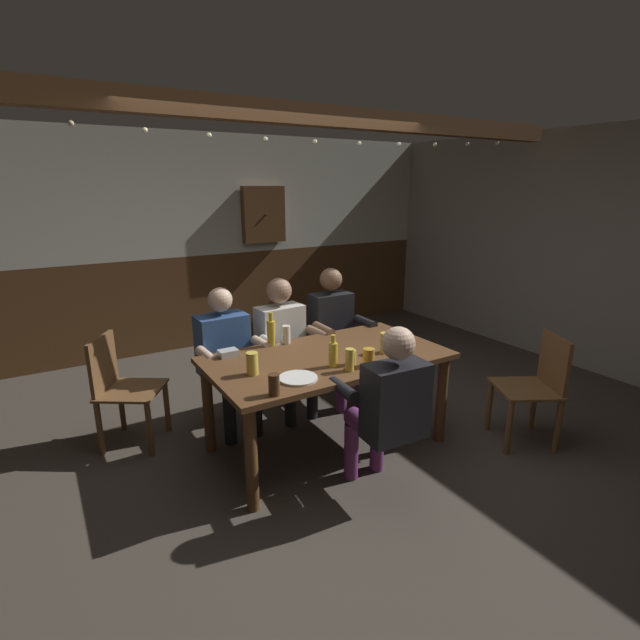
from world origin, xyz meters
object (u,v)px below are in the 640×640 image
Objects in this scene: wall_dart_cabinet at (264,214)px; dining_table at (327,368)px; chair_empty_near_left at (536,385)px; pint_glass_1 at (286,335)px; pint_glass_4 at (369,357)px; pint_glass_6 at (274,385)px; person_1 at (284,340)px; person_0 at (226,352)px; bottle_0 at (333,354)px; plate_0 at (298,378)px; bottle_1 at (271,332)px; pint_glass_0 at (385,343)px; pint_glass_3 at (352,357)px; chair_empty_near_right at (121,387)px; person_2 at (335,329)px; pint_glass_2 at (252,364)px; condiment_caddy at (228,353)px; person_3 at (388,404)px.

dining_table is at bearing -106.06° from wall_dart_cabinet.
chair_empty_near_left is 5.95× the size of pint_glass_1.
dining_table is 2.54× the size of wall_dart_cabinet.
pint_glass_6 reaches higher than pint_glass_4.
pint_glass_1 is at bearing -111.40° from wall_dart_cabinet.
person_1 is 2.44m from wall_dart_cabinet.
bottle_0 is (0.45, -0.92, 0.19)m from person_0.
person_1 reaches higher than bottle_0.
person_1 reaches higher than pint_glass_6.
plate_0 is (-0.41, -1.00, 0.09)m from person_1.
person_1 is (0.54, 0.00, 0.02)m from person_0.
pint_glass_0 is (0.67, -0.59, -0.03)m from bottle_1.
chair_empty_near_left is (1.44, -0.78, -0.18)m from dining_table.
chair_empty_near_left is 3.83m from wall_dart_cabinet.
pint_glass_4 is (0.08, -0.09, 0.01)m from pint_glass_3.
plate_0 is at bearing -145.29° from dining_table.
bottle_1 is (-0.17, 0.63, 0.02)m from bottle_0.
pint_glass_4 reaches higher than chair_empty_near_right.
person_2 reaches higher than chair_empty_near_left.
wall_dart_cabinet reaches higher than plate_0.
chair_empty_near_left is at bearing -80.17° from wall_dart_cabinet.
wall_dart_cabinet reaches higher than person_0.
pint_glass_4 is (0.54, -0.05, 0.06)m from plate_0.
person_1 is 1.32m from pint_glass_6.
bottle_1 is at bearing 114.78° from pint_glass_3.
chair_empty_near_left is (2.78, -1.66, 0.00)m from chair_empty_near_right.
wall_dart_cabinet is at bearing 82.28° from pint_glass_0.
pint_glass_2 is 1.15× the size of pint_glass_6.
chair_empty_near_left is 1.25m from pint_glass_0.
plate_0 reaches higher than dining_table.
chair_empty_near_left is 2.22m from pint_glass_2.
pint_glass_4 is (0.77, -0.70, 0.04)m from condiment_caddy.
bottle_1 is at bearing 117.47° from pint_glass_4.
pint_glass_4 reaches higher than plate_0.
condiment_caddy is at bearing 133.89° from bottle_0.
bottle_0 is 0.25m from pint_glass_4.
person_0 is 0.54m from person_1.
dining_table is at bearing 124.71° from person_0.
person_2 is 0.91m from pint_glass_0.
pint_glass_6 is at bearing -167.09° from pint_glass_0.
person_3 is 4.57× the size of plate_0.
person_0 reaches higher than pint_glass_6.
pint_glass_1 is at bearing 68.46° from plate_0.
pint_glass_6 is at bearing -92.87° from pint_glass_2.
person_2 is at bearing 16.28° from condiment_caddy.
bottle_0 reaches higher than chair_empty_near_left.
chair_empty_near_right is at bearing 87.82° from chair_empty_near_left.
person_3 is at bearing -108.42° from pint_glass_4.
pint_glass_3 is (0.58, -0.96, 0.15)m from person_0.
person_1 is 1.73× the size of wall_dart_cabinet.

